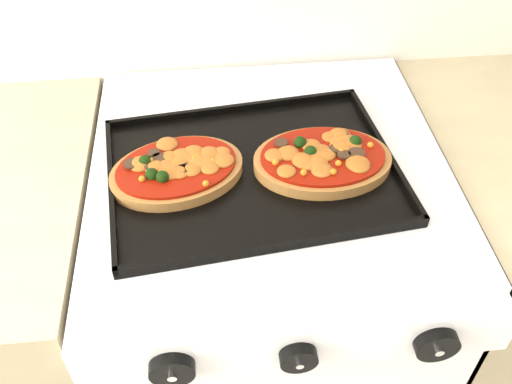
{
  "coord_description": "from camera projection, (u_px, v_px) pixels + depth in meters",
  "views": [
    {
      "loc": [
        -0.09,
        0.99,
        1.54
      ],
      "look_at": [
        -0.02,
        1.62,
        0.92
      ],
      "focal_mm": 40.0,
      "sensor_mm": 36.0,
      "label": 1
    }
  ],
  "objects": [
    {
      "name": "knob_left",
      "position": [
        172.0,
        370.0,
        0.74
      ],
      "size": [
        0.06,
        0.02,
        0.06
      ],
      "primitive_type": "cylinder",
      "rotation": [
        1.57,
        0.0,
        0.0
      ],
      "color": "black",
      "rests_on": "control_panel"
    },
    {
      "name": "knob_right",
      "position": [
        437.0,
        345.0,
        0.77
      ],
      "size": [
        0.06,
        0.02,
        0.06
      ],
      "primitive_type": "cylinder",
      "rotation": [
        1.57,
        0.0,
        0.0
      ],
      "color": "black",
      "rests_on": "control_panel"
    },
    {
      "name": "baking_tray",
      "position": [
        253.0,
        169.0,
        0.92
      ],
      "size": [
        0.49,
        0.38,
        0.02
      ],
      "primitive_type": "cube",
      "rotation": [
        0.0,
        0.0,
        0.11
      ],
      "color": "black",
      "rests_on": "stove"
    },
    {
      "name": "control_panel",
      "position": [
        298.0,
        344.0,
        0.77
      ],
      "size": [
        0.6,
        0.02,
        0.09
      ],
      "primitive_type": "cube",
      "color": "white",
      "rests_on": "stove"
    },
    {
      "name": "knob_center",
      "position": [
        298.0,
        358.0,
        0.75
      ],
      "size": [
        0.05,
        0.02,
        0.05
      ],
      "primitive_type": "cylinder",
      "rotation": [
        1.57,
        0.0,
        0.0
      ],
      "color": "black",
      "rests_on": "control_panel"
    },
    {
      "name": "stove",
      "position": [
        267.0,
        314.0,
        1.27
      ],
      "size": [
        0.6,
        0.6,
        0.91
      ],
      "primitive_type": "cube",
      "color": "white",
      "rests_on": "floor"
    },
    {
      "name": "pizza_right",
      "position": [
        323.0,
        159.0,
        0.91
      ],
      "size": [
        0.22,
        0.16,
        0.03
      ],
      "primitive_type": null,
      "rotation": [
        0.0,
        0.0,
        -0.01
      ],
      "color": "#A16F37",
      "rests_on": "baking_tray"
    },
    {
      "name": "pizza_left",
      "position": [
        177.0,
        169.0,
        0.9
      ],
      "size": [
        0.24,
        0.2,
        0.03
      ],
      "primitive_type": null,
      "rotation": [
        0.0,
        0.0,
        0.25
      ],
      "color": "#A16F37",
      "rests_on": "baking_tray"
    }
  ]
}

